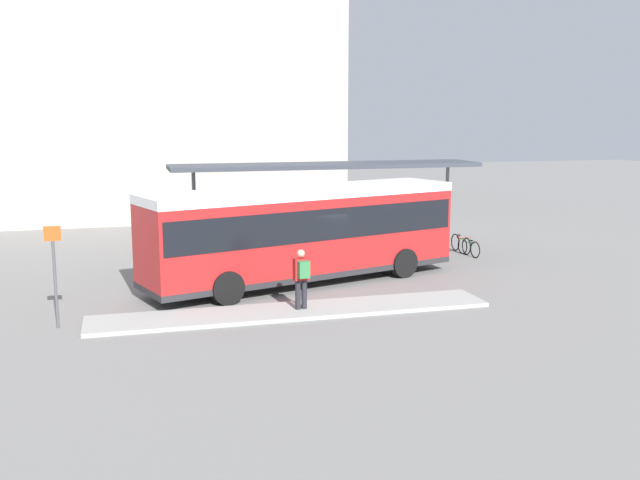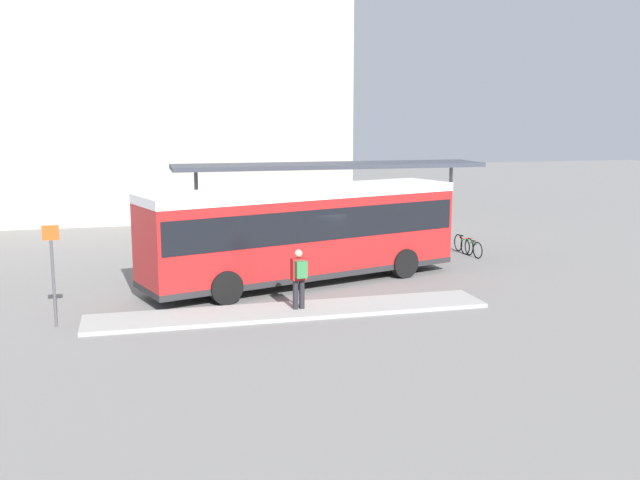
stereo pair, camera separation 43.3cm
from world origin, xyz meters
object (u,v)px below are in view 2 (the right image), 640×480
object	(u,v)px
city_bus	(304,228)
platform_sign	(53,271)
bicycle_green	(471,248)
bicycle_red	(464,244)
pedestrian_waiting	(299,275)

from	to	relation	value
city_bus	platform_sign	distance (m)	8.47
bicycle_green	bicycle_red	world-z (taller)	bicycle_red
bicycle_red	pedestrian_waiting	bearing A→B (deg)	-50.79
pedestrian_waiting	platform_sign	world-z (taller)	platform_sign
pedestrian_waiting	platform_sign	bearing A→B (deg)	80.02
bicycle_green	platform_sign	bearing A→B (deg)	105.84
bicycle_green	bicycle_red	size ratio (longest dim) A/B	0.93
pedestrian_waiting	platform_sign	distance (m)	6.77
pedestrian_waiting	bicycle_green	bearing A→B (deg)	-60.01
city_bus	bicycle_green	distance (m)	8.45
pedestrian_waiting	city_bus	bearing A→B (deg)	-22.74
city_bus	pedestrian_waiting	world-z (taller)	city_bus
pedestrian_waiting	bicycle_green	world-z (taller)	pedestrian_waiting
bicycle_green	bicycle_red	bearing A→B (deg)	-8.09
pedestrian_waiting	bicycle_red	size ratio (longest dim) A/B	1.02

